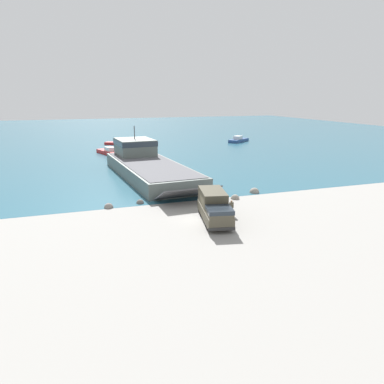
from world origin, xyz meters
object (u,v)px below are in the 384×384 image
(landing_craft, at_px, (146,164))
(moored_boat_a, at_px, (109,152))
(moored_boat_b, at_px, (119,143))
(military_truck, at_px, (214,207))
(soldier_on_ramp, at_px, (231,207))
(moored_boat_c, at_px, (238,140))

(landing_craft, relative_size, moored_boat_a, 3.73)
(moored_boat_b, bearing_deg, landing_craft, -151.54)
(landing_craft, relative_size, moored_boat_b, 4.43)
(military_truck, bearing_deg, landing_craft, -164.80)
(moored_boat_a, distance_m, moored_boat_b, 17.39)
(military_truck, xyz_separation_m, moored_boat_b, (0.06, 67.83, -1.11))
(landing_craft, distance_m, moored_boat_a, 24.82)
(soldier_on_ramp, distance_m, moored_boat_b, 66.66)
(soldier_on_ramp, bearing_deg, moored_boat_a, 17.23)
(moored_boat_a, bearing_deg, soldier_on_ramp, -99.30)
(landing_craft, height_order, moored_boat_c, landing_craft)
(military_truck, xyz_separation_m, soldier_on_ramp, (2.56, 1.22, -0.56))
(moored_boat_b, relative_size, moored_boat_c, 0.94)
(soldier_on_ramp, height_order, moored_boat_a, soldier_on_ramp)
(landing_craft, relative_size, military_truck, 4.07)
(landing_craft, xyz_separation_m, moored_boat_a, (-3.19, 24.58, -1.26))
(military_truck, bearing_deg, soldier_on_ramp, 127.66)
(military_truck, relative_size, moored_boat_c, 1.03)
(moored_boat_a, bearing_deg, military_truck, -102.33)
(soldier_on_ramp, bearing_deg, moored_boat_c, -17.79)
(landing_craft, height_order, soldier_on_ramp, landing_craft)
(moored_boat_a, relative_size, moored_boat_c, 1.12)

